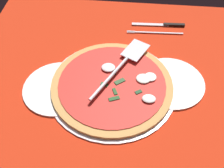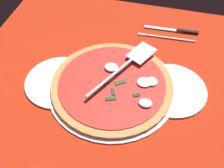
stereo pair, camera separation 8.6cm
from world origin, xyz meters
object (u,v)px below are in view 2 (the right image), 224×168
(dinner_plate_left, at_px, (59,82))
(pizza_server, at_px, (126,65))
(dinner_plate_right, at_px, (172,90))
(pizza, at_px, (113,85))
(place_setting_far, at_px, (171,34))

(dinner_plate_left, distance_m, pizza_server, 0.22)
(dinner_plate_right, bearing_deg, dinner_plate_left, -170.78)
(dinner_plate_right, relative_size, pizza_server, 0.75)
(dinner_plate_left, distance_m, pizza, 0.17)
(dinner_plate_left, height_order, place_setting_far, place_setting_far)
(dinner_plate_right, height_order, pizza_server, pizza_server)
(pizza, height_order, place_setting_far, pizza)
(dinner_plate_left, xyz_separation_m, place_setting_far, (0.32, 0.33, -0.00))
(dinner_plate_left, bearing_deg, place_setting_far, 45.77)
(pizza, bearing_deg, dinner_plate_right, 10.67)
(dinner_plate_left, bearing_deg, pizza, 7.66)
(dinner_plate_right, xyz_separation_m, pizza_server, (-0.16, 0.04, 0.03))
(pizza_server, relative_size, place_setting_far, 1.30)
(dinner_plate_left, xyz_separation_m, pizza, (0.17, 0.02, 0.01))
(pizza, relative_size, place_setting_far, 1.72)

